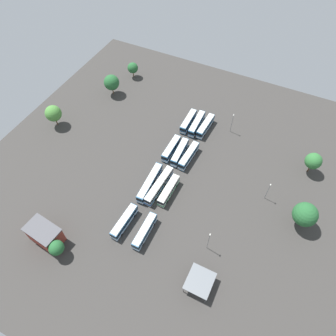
# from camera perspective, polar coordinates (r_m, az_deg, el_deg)

# --- Properties ---
(ground_plane) EXTENTS (129.01, 129.01, 0.00)m
(ground_plane) POSITION_cam_1_polar(r_m,az_deg,el_deg) (108.59, 0.34, -0.65)
(ground_plane) COLOR #383533
(bus_row0_slot0) EXTENTS (11.83, 2.71, 3.60)m
(bus_row0_slot0) POSITION_cam_1_polar(r_m,az_deg,el_deg) (122.76, 3.78, 8.61)
(bus_row0_slot0) COLOR teal
(bus_row0_slot0) RESTS_ON ground_plane
(bus_row0_slot1) EXTENTS (12.81, 2.89, 3.60)m
(bus_row0_slot1) POSITION_cam_1_polar(r_m,az_deg,el_deg) (122.04, 5.33, 8.15)
(bus_row0_slot1) COLOR teal
(bus_row0_slot1) RESTS_ON ground_plane
(bus_row0_slot2) EXTENTS (12.21, 2.99, 3.60)m
(bus_row0_slot2) POSITION_cam_1_polar(r_m,az_deg,el_deg) (121.50, 6.94, 7.71)
(bus_row0_slot2) COLOR teal
(bus_row0_slot2) RESTS_ON ground_plane
(bus_row1_slot0) EXTENTS (11.63, 2.54, 3.60)m
(bus_row1_slot0) POSITION_cam_1_polar(r_m,az_deg,el_deg) (112.80, 0.61, 3.63)
(bus_row1_slot0) COLOR teal
(bus_row1_slot0) RESTS_ON ground_plane
(bus_row1_slot1) EXTENTS (12.12, 3.05, 3.60)m
(bus_row1_slot1) POSITION_cam_1_polar(r_m,az_deg,el_deg) (111.70, 2.19, 2.93)
(bus_row1_slot1) COLOR teal
(bus_row1_slot1) RESTS_ON ground_plane
(bus_row1_slot2) EXTENTS (12.48, 3.07, 3.60)m
(bus_row1_slot2) POSITION_cam_1_polar(r_m,az_deg,el_deg) (110.83, 3.85, 2.29)
(bus_row1_slot2) COLOR teal
(bus_row1_slot2) RESTS_ON ground_plane
(bus_row2_slot0) EXTENTS (15.63, 3.18, 3.60)m
(bus_row2_slot0) POSITION_cam_1_polar(r_m,az_deg,el_deg) (103.68, -3.36, -2.72)
(bus_row2_slot0) COLOR teal
(bus_row2_slot0) RESTS_ON ground_plane
(bus_row2_slot1) EXTENTS (15.63, 3.20, 3.60)m
(bus_row2_slot1) POSITION_cam_1_polar(r_m,az_deg,el_deg) (102.94, -1.64, -3.22)
(bus_row2_slot1) COLOR silver
(bus_row2_slot1) RESTS_ON ground_plane
(bus_row2_slot2) EXTENTS (11.86, 2.62, 3.60)m
(bus_row2_slot2) POSITION_cam_1_polar(r_m,az_deg,el_deg) (101.78, 0.13, -4.16)
(bus_row2_slot2) COLOR silver
(bus_row2_slot2) RESTS_ON ground_plane
(bus_row3_slot0) EXTENTS (12.05, 2.91, 3.60)m
(bus_row3_slot0) POSITION_cam_1_polar(r_m,az_deg,el_deg) (96.96, -8.08, -9.79)
(bus_row3_slot0) COLOR teal
(bus_row3_slot0) RESTS_ON ground_plane
(bus_row3_slot2) EXTENTS (11.94, 2.59, 3.60)m
(bus_row3_slot2) POSITION_cam_1_polar(r_m,az_deg,el_deg) (94.87, -4.32, -11.56)
(bus_row3_slot2) COLOR teal
(bus_row3_slot2) RESTS_ON ground_plane
(depot_building) EXTENTS (7.39, 10.75, 6.55)m
(depot_building) POSITION_cam_1_polar(r_m,az_deg,el_deg) (99.47, -21.81, -11.31)
(depot_building) COLOR maroon
(depot_building) RESTS_ON ground_plane
(maintenance_shelter) EXTENTS (7.72, 6.98, 3.48)m
(maintenance_shelter) POSITION_cam_1_polar(r_m,az_deg,el_deg) (88.17, 5.92, -20.07)
(maintenance_shelter) COLOR slate
(maintenance_shelter) RESTS_ON ground_plane
(lamp_post_by_building) EXTENTS (0.56, 0.28, 7.84)m
(lamp_post_by_building) POSITION_cam_1_polar(r_m,az_deg,el_deg) (103.83, 17.97, -4.04)
(lamp_post_by_building) COLOR slate
(lamp_post_by_building) RESTS_ON ground_plane
(lamp_post_near_entrance) EXTENTS (0.56, 0.28, 8.67)m
(lamp_post_near_entrance) POSITION_cam_1_polar(r_m,az_deg,el_deg) (120.39, 11.75, 8.23)
(lamp_post_near_entrance) COLOR slate
(lamp_post_near_entrance) RESTS_ON ground_plane
(lamp_post_far_corner) EXTENTS (0.56, 0.28, 9.14)m
(lamp_post_far_corner) POSITION_cam_1_polar(r_m,az_deg,el_deg) (90.66, 7.50, -13.19)
(lamp_post_far_corner) COLOR slate
(lamp_post_far_corner) RESTS_ON ground_plane
(tree_south_edge) EXTENTS (4.44, 4.44, 6.62)m
(tree_south_edge) POSITION_cam_1_polar(r_m,az_deg,el_deg) (95.13, -19.97, -13.70)
(tree_south_edge) COLOR brown
(tree_south_edge) RESTS_ON ground_plane
(tree_east_edge) EXTENTS (4.72, 4.72, 6.99)m
(tree_east_edge) POSITION_cam_1_polar(r_m,az_deg,el_deg) (145.78, -6.54, 17.91)
(tree_east_edge) COLOR brown
(tree_east_edge) RESTS_ON ground_plane
(tree_west_edge) EXTENTS (5.63, 5.63, 8.63)m
(tree_west_edge) POSITION_cam_1_polar(r_m,az_deg,el_deg) (115.09, 25.30, 1.18)
(tree_west_edge) COLOR brown
(tree_west_edge) RESTS_ON ground_plane
(tree_northeast) EXTENTS (6.48, 6.48, 9.09)m
(tree_northeast) POSITION_cam_1_polar(r_m,az_deg,el_deg) (136.58, -10.40, 15.30)
(tree_northeast) COLOR brown
(tree_northeast) RESTS_ON ground_plane
(tree_northwest) EXTENTS (6.25, 6.25, 9.06)m
(tree_northwest) POSITION_cam_1_polar(r_m,az_deg,el_deg) (127.67, -20.46, 9.44)
(tree_northwest) COLOR brown
(tree_northwest) RESTS_ON ground_plane
(tree_north_edge) EXTENTS (7.43, 7.43, 9.98)m
(tree_north_edge) POSITION_cam_1_polar(r_m,az_deg,el_deg) (100.79, 24.04, -7.86)
(tree_north_edge) COLOR brown
(tree_north_edge) RESTS_ON ground_plane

